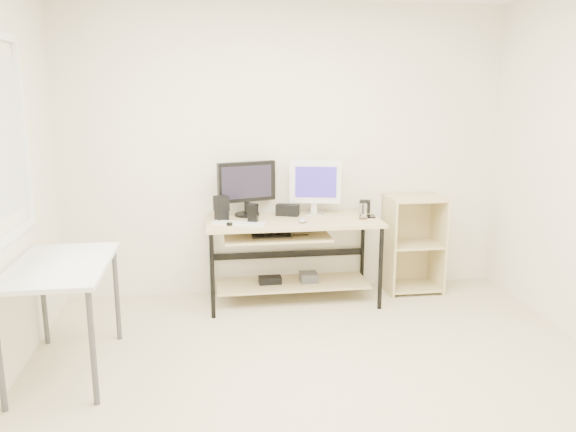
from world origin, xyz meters
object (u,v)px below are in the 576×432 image
at_px(desk, 290,243).
at_px(black_monitor, 247,185).
at_px(side_table, 61,275).
at_px(shelf_unit, 412,243).
at_px(audio_controller, 253,214).
at_px(white_imac, 315,183).

distance_m(desk, black_monitor, 0.64).
distance_m(side_table, black_monitor, 1.84).
xyz_separation_m(side_table, shelf_unit, (2.83, 1.22, -0.22)).
relative_size(desk, side_table, 1.50).
height_order(desk, black_monitor, black_monitor).
bearing_deg(desk, audio_controller, -163.20).
distance_m(shelf_unit, audio_controller, 1.57).
bearing_deg(audio_controller, shelf_unit, 31.36).
height_order(side_table, white_imac, white_imac).
relative_size(desk, white_imac, 3.06).
bearing_deg(audio_controller, desk, 38.36).
bearing_deg(black_monitor, desk, -45.37).
relative_size(desk, black_monitor, 2.88).
distance_m(desk, shelf_unit, 1.19).
relative_size(black_monitor, white_imac, 1.06).
relative_size(black_monitor, audio_controller, 3.17).
height_order(shelf_unit, white_imac, white_imac).
bearing_deg(side_table, shelf_unit, 23.33).
relative_size(side_table, shelf_unit, 1.11).
xyz_separation_m(desk, shelf_unit, (1.18, 0.16, -0.09)).
distance_m(side_table, shelf_unit, 3.09).
xyz_separation_m(shelf_unit, black_monitor, (-1.53, 0.03, 0.57)).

